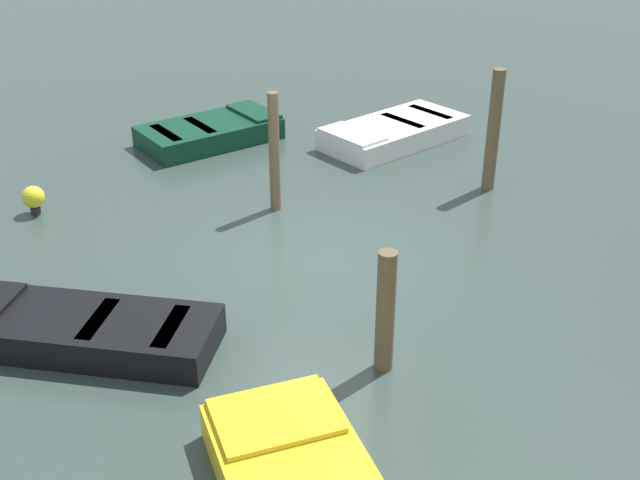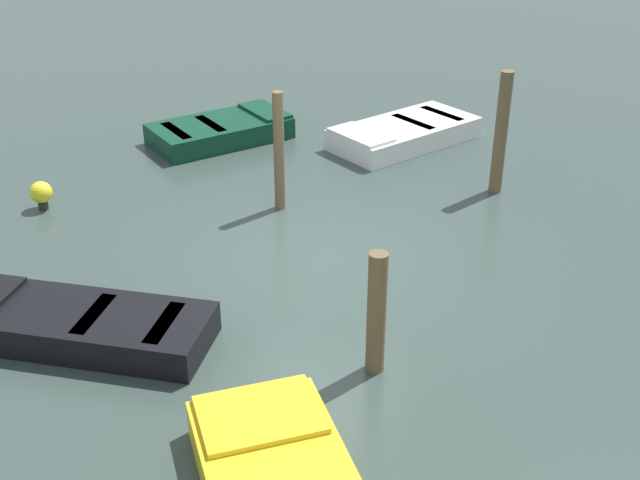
{
  "view_description": "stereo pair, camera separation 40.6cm",
  "coord_description": "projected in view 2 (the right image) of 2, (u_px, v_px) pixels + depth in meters",
  "views": [
    {
      "loc": [
        9.63,
        2.83,
        5.64
      ],
      "look_at": [
        0.0,
        0.0,
        0.35
      ],
      "focal_mm": 44.81,
      "sensor_mm": 36.0,
      "label": 1
    },
    {
      "loc": [
        9.51,
        3.22,
        5.64
      ],
      "look_at": [
        0.0,
        0.0,
        0.35
      ],
      "focal_mm": 44.81,
      "sensor_mm": 36.0,
      "label": 2
    }
  ],
  "objects": [
    {
      "name": "ground_plane",
      "position": [
        320.0,
        261.0,
        11.51
      ],
      "size": [
        80.0,
        80.0,
        0.0
      ],
      "primitive_type": "plane",
      "color": "#33423D"
    },
    {
      "name": "rowboat_black",
      "position": [
        74.0,
        323.0,
        9.71
      ],
      "size": [
        1.52,
        3.4,
        0.46
      ],
      "rotation": [
        0.0,
        0.0,
        4.82
      ],
      "color": "black",
      "rests_on": "ground_plane"
    },
    {
      "name": "rowboat_white",
      "position": [
        404.0,
        133.0,
        15.62
      ],
      "size": [
        3.22,
        2.77,
        0.46
      ],
      "rotation": [
        0.0,
        0.0,
        5.71
      ],
      "color": "silver",
      "rests_on": "ground_plane"
    },
    {
      "name": "rowboat_dark_green",
      "position": [
        221.0,
        130.0,
        15.77
      ],
      "size": [
        2.94,
        2.72,
        0.46
      ],
      "rotation": [
        0.0,
        0.0,
        2.48
      ],
      "color": "#0C3823",
      "rests_on": "ground_plane"
    },
    {
      "name": "mooring_piling_mid_right",
      "position": [
        501.0,
        133.0,
        13.21
      ],
      "size": [
        0.22,
        0.22,
        2.1
      ],
      "primitive_type": "cylinder",
      "color": "brown",
      "rests_on": "ground_plane"
    },
    {
      "name": "mooring_piling_near_right",
      "position": [
        376.0,
        313.0,
        8.91
      ],
      "size": [
        0.22,
        0.22,
        1.52
      ],
      "primitive_type": "cylinder",
      "color": "brown",
      "rests_on": "ground_plane"
    },
    {
      "name": "mooring_piling_center",
      "position": [
        279.0,
        152.0,
        12.65
      ],
      "size": [
        0.17,
        0.17,
        1.96
      ],
      "primitive_type": "cylinder",
      "color": "brown",
      "rests_on": "ground_plane"
    },
    {
      "name": "marker_buoy",
      "position": [
        41.0,
        193.0,
        12.93
      ],
      "size": [
        0.36,
        0.36,
        0.48
      ],
      "color": "#262626",
      "rests_on": "ground_plane"
    }
  ]
}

